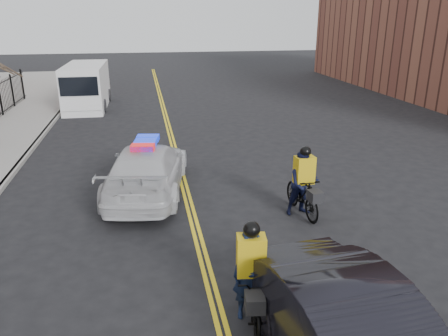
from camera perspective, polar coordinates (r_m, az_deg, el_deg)
name	(u,v)px	position (r m, az deg, el deg)	size (l,w,h in m)	color
ground	(201,249)	(11.00, -3.01, -10.54)	(120.00, 120.00, 0.00)	black
center_line_left	(174,153)	(18.33, -6.60, 1.90)	(0.10, 60.00, 0.01)	yellow
center_line_right	(177,153)	(18.34, -6.11, 1.93)	(0.10, 60.00, 0.01)	yellow
curb	(23,160)	(18.90, -24.80, 0.95)	(0.20, 60.00, 0.15)	#999691
police_cruiser	(147,169)	(14.18, -10.01, -0.13)	(3.15, 5.86, 1.77)	silver
cargo_van	(86,87)	(28.48, -17.55, 10.05)	(2.50, 6.27, 2.61)	white
cyclist_near	(250,285)	(8.48, 3.47, -15.00)	(0.99, 2.12, 2.01)	black
cyclist_far	(303,188)	(12.66, 10.31, -2.59)	(0.98, 2.08, 2.05)	black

